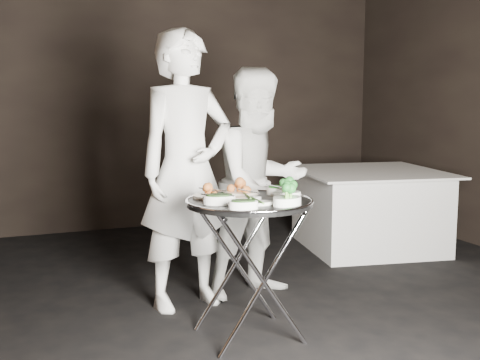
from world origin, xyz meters
name	(u,v)px	position (x,y,z in m)	size (l,w,h in m)	color
floor	(255,351)	(0.00, 0.00, -0.03)	(6.00, 7.00, 0.05)	black
wall_back	(128,92)	(0.00, 3.52, 1.50)	(6.00, 0.05, 3.00)	black
tray_stand	(249,263)	(0.03, 0.15, 0.47)	(0.57, 0.48, 0.83)	silver
serving_tray	(249,202)	(0.03, 0.15, 0.84)	(0.76, 0.76, 0.04)	black
potato_plate_a	(209,193)	(-0.17, 0.33, 0.88)	(0.20, 0.20, 0.07)	beige
potato_plate_b	(241,189)	(0.06, 0.38, 0.88)	(0.22, 0.22, 0.08)	beige
greens_bowl	(276,189)	(0.27, 0.29, 0.88)	(0.12, 0.12, 0.07)	white
asparagus_plate_a	(247,197)	(0.02, 0.17, 0.86)	(0.19, 0.13, 0.03)	white
asparagus_plate_b	(257,202)	(0.01, 0.00, 0.87)	(0.19, 0.12, 0.04)	white
spinach_bowl_a	(219,198)	(-0.18, 0.10, 0.88)	(0.21, 0.17, 0.08)	white
spinach_bowl_b	(243,203)	(-0.11, -0.09, 0.88)	(0.18, 0.14, 0.07)	white
broccoli_bowl_a	(287,194)	(0.26, 0.11, 0.88)	(0.18, 0.14, 0.07)	white
broccoli_bowl_b	(287,199)	(0.16, -0.08, 0.88)	(0.22, 0.20, 0.08)	white
serving_utensils	(248,190)	(0.05, 0.22, 0.90)	(0.59, 0.43, 0.01)	silver
waiter_left	(187,170)	(-0.15, 0.84, 0.96)	(0.70, 0.46, 1.91)	silver
waiter_right	(260,183)	(0.41, 0.86, 0.83)	(0.81, 0.63, 1.66)	silver
dining_table	(368,209)	(1.94, 1.74, 0.38)	(1.32, 1.32, 0.75)	white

